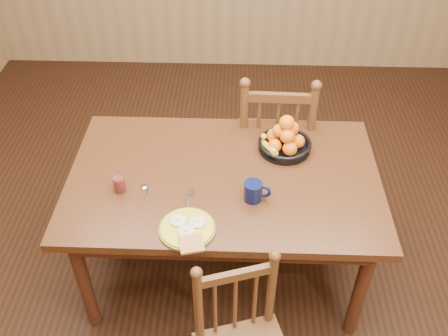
{
  "coord_description": "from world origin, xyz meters",
  "views": [
    {
      "loc": [
        0.07,
        -1.91,
        2.46
      ],
      "look_at": [
        0.0,
        0.0,
        0.8
      ],
      "focal_mm": 40.0,
      "sensor_mm": 36.0,
      "label": 1
    }
  ],
  "objects_px": {
    "dining_table": "(224,187)",
    "coffee_mug": "(254,191)",
    "breakfast_plate": "(187,229)",
    "fruit_bowl": "(285,140)",
    "chair_far": "(274,144)"
  },
  "relations": [
    {
      "from": "dining_table",
      "to": "fruit_bowl",
      "type": "distance_m",
      "value": 0.42
    },
    {
      "from": "chair_far",
      "to": "fruit_bowl",
      "type": "relative_size",
      "value": 3.58
    },
    {
      "from": "dining_table",
      "to": "chair_far",
      "type": "height_order",
      "value": "chair_far"
    },
    {
      "from": "dining_table",
      "to": "chair_far",
      "type": "relative_size",
      "value": 1.54
    },
    {
      "from": "chair_far",
      "to": "breakfast_plate",
      "type": "bearing_deg",
      "value": 66.95
    },
    {
      "from": "breakfast_plate",
      "to": "coffee_mug",
      "type": "xyz_separation_m",
      "value": [
        0.3,
        0.22,
        0.04
      ]
    },
    {
      "from": "breakfast_plate",
      "to": "coffee_mug",
      "type": "bearing_deg",
      "value": 35.79
    },
    {
      "from": "dining_table",
      "to": "coffee_mug",
      "type": "bearing_deg",
      "value": -47.7
    },
    {
      "from": "coffee_mug",
      "to": "chair_far",
      "type": "bearing_deg",
      "value": 79.13
    },
    {
      "from": "chair_far",
      "to": "breakfast_plate",
      "type": "height_order",
      "value": "chair_far"
    },
    {
      "from": "chair_far",
      "to": "fruit_bowl",
      "type": "bearing_deg",
      "value": 95.43
    },
    {
      "from": "dining_table",
      "to": "fruit_bowl",
      "type": "height_order",
      "value": "fruit_bowl"
    },
    {
      "from": "breakfast_plate",
      "to": "fruit_bowl",
      "type": "relative_size",
      "value": 1.03
    },
    {
      "from": "fruit_bowl",
      "to": "coffee_mug",
      "type": "bearing_deg",
      "value": -113.22
    },
    {
      "from": "chair_far",
      "to": "coffee_mug",
      "type": "distance_m",
      "value": 0.82
    }
  ]
}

